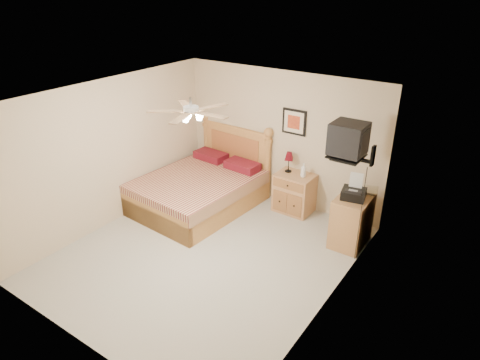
% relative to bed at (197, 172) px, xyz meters
% --- Properties ---
extents(floor, '(4.50, 4.50, 0.00)m').
position_rel_bed_xyz_m(floor, '(1.08, -1.12, -0.72)').
color(floor, '#AAA699').
rests_on(floor, ground).
extents(ceiling, '(4.00, 4.50, 0.04)m').
position_rel_bed_xyz_m(ceiling, '(1.08, -1.12, 1.78)').
color(ceiling, white).
rests_on(ceiling, ground).
extents(wall_back, '(4.00, 0.04, 2.50)m').
position_rel_bed_xyz_m(wall_back, '(1.08, 1.13, 0.53)').
color(wall_back, beige).
rests_on(wall_back, ground).
extents(wall_front, '(4.00, 0.04, 2.50)m').
position_rel_bed_xyz_m(wall_front, '(1.08, -3.37, 0.53)').
color(wall_front, beige).
rests_on(wall_front, ground).
extents(wall_left, '(0.04, 4.50, 2.50)m').
position_rel_bed_xyz_m(wall_left, '(-0.92, -1.12, 0.53)').
color(wall_left, beige).
rests_on(wall_left, ground).
extents(wall_right, '(0.04, 4.50, 2.50)m').
position_rel_bed_xyz_m(wall_right, '(3.08, -1.12, 0.53)').
color(wall_right, beige).
rests_on(wall_right, ground).
extents(bed, '(1.84, 2.33, 1.44)m').
position_rel_bed_xyz_m(bed, '(0.00, 0.00, 0.00)').
color(bed, '#B8793E').
rests_on(bed, ground).
extents(nightstand, '(0.68, 0.52, 0.73)m').
position_rel_bed_xyz_m(nightstand, '(1.54, 0.88, -0.35)').
color(nightstand, '#B5824D').
rests_on(nightstand, ground).
extents(table_lamp, '(0.27, 0.27, 0.38)m').
position_rel_bed_xyz_m(table_lamp, '(1.37, 0.93, 0.20)').
color(table_lamp, '#57050F').
rests_on(table_lamp, nightstand).
extents(lotion_bottle, '(0.12, 0.12, 0.26)m').
position_rel_bed_xyz_m(lotion_bottle, '(1.70, 0.88, 0.14)').
color(lotion_bottle, white).
rests_on(lotion_bottle, nightstand).
extents(framed_picture, '(0.46, 0.04, 0.46)m').
position_rel_bed_xyz_m(framed_picture, '(1.35, 1.11, 0.90)').
color(framed_picture, black).
rests_on(framed_picture, wall_back).
extents(dresser, '(0.50, 0.71, 0.84)m').
position_rel_bed_xyz_m(dresser, '(2.81, 0.44, -0.30)').
color(dresser, '#A57841').
rests_on(dresser, ground).
extents(fax_machine, '(0.42, 0.44, 0.38)m').
position_rel_bed_xyz_m(fax_machine, '(2.79, 0.41, 0.31)').
color(fax_machine, black).
rests_on(fax_machine, dresser).
extents(magazine_lower, '(0.25, 0.29, 0.02)m').
position_rel_bed_xyz_m(magazine_lower, '(2.82, 0.72, 0.13)').
color(magazine_lower, beige).
rests_on(magazine_lower, dresser).
extents(magazine_upper, '(0.27, 0.33, 0.02)m').
position_rel_bed_xyz_m(magazine_upper, '(2.85, 0.75, 0.15)').
color(magazine_upper, tan).
rests_on(magazine_upper, magazine_lower).
extents(wall_tv, '(0.56, 0.46, 0.58)m').
position_rel_bed_xyz_m(wall_tv, '(2.83, 0.22, 1.09)').
color(wall_tv, black).
rests_on(wall_tv, wall_right).
extents(ceiling_fan, '(1.14, 1.14, 0.28)m').
position_rel_bed_xyz_m(ceiling_fan, '(1.08, -1.32, 1.64)').
color(ceiling_fan, silver).
rests_on(ceiling_fan, ceiling).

